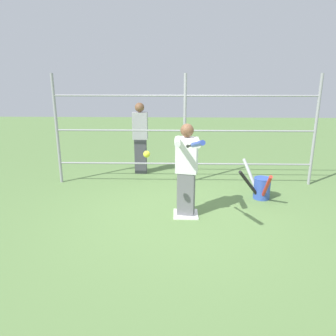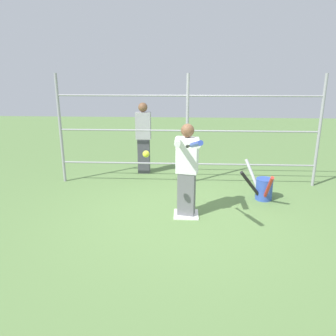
% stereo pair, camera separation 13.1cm
% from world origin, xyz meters
% --- Properties ---
extents(ground_plane, '(24.00, 24.00, 0.00)m').
position_xyz_m(ground_plane, '(0.00, 0.00, 0.00)').
color(ground_plane, '#608447').
extents(home_plate, '(0.40, 0.40, 0.02)m').
position_xyz_m(home_plate, '(0.00, 0.00, 0.01)').
color(home_plate, white).
rests_on(home_plate, ground).
extents(fence_backstop, '(5.29, 0.06, 2.25)m').
position_xyz_m(fence_backstop, '(0.00, -1.60, 1.12)').
color(fence_backstop, '#939399').
rests_on(fence_backstop, ground).
extents(batter, '(0.38, 0.56, 1.51)m').
position_xyz_m(batter, '(0.00, 0.02, 0.82)').
color(batter, slate).
rests_on(batter, ground).
extents(baseball_bat_swinging, '(0.21, 0.80, 0.27)m').
position_xyz_m(baseball_bat_swinging, '(-0.09, 0.87, 1.38)').
color(baseball_bat_swinging, black).
extents(softball_in_flight, '(0.10, 0.10, 0.10)m').
position_xyz_m(softball_in_flight, '(0.57, 0.58, 1.17)').
color(softball_in_flight, yellow).
extents(bat_bucket, '(0.67, 1.00, 0.67)m').
position_xyz_m(bat_bucket, '(-1.40, -0.76, 0.23)').
color(bat_bucket, '#3351B2').
rests_on(bat_bucket, ground).
extents(bystander_behind_fence, '(0.33, 0.21, 1.62)m').
position_xyz_m(bystander_behind_fence, '(0.99, -2.31, 0.84)').
color(bystander_behind_fence, '#3F3F47').
rests_on(bystander_behind_fence, ground).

